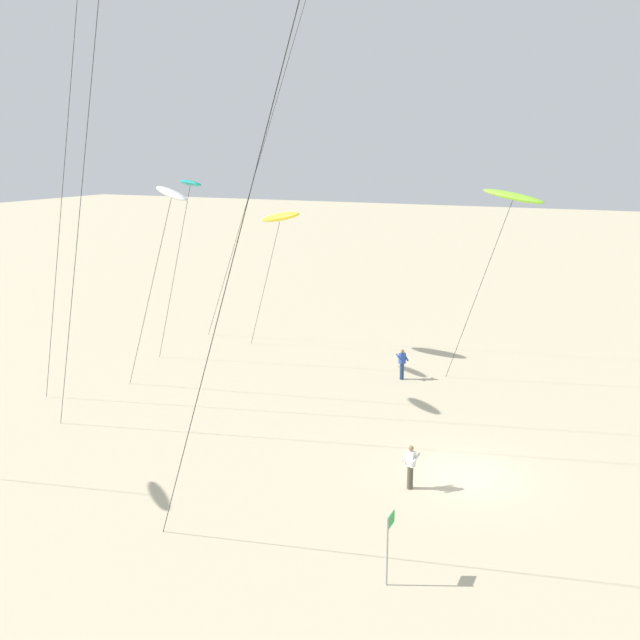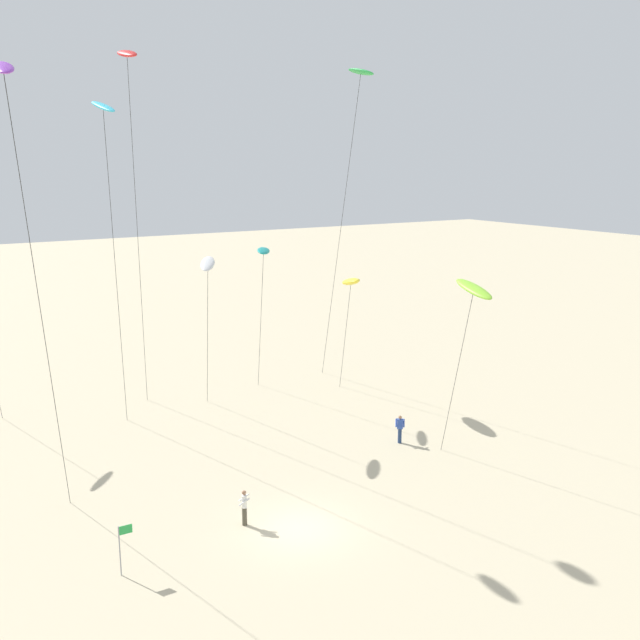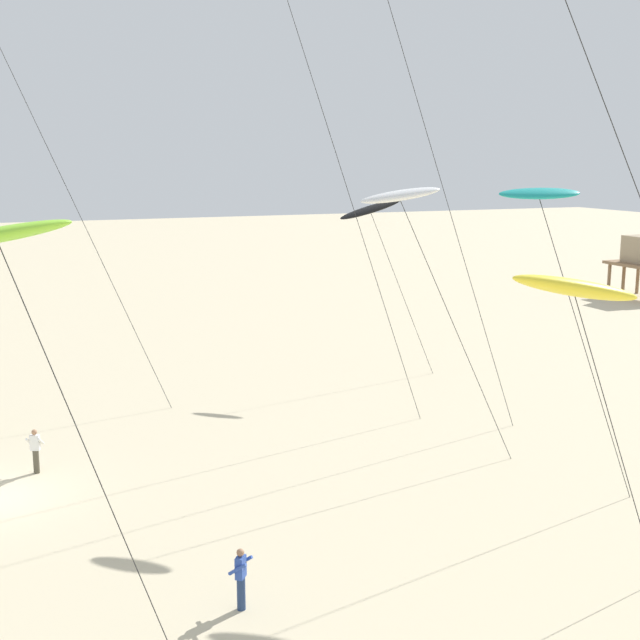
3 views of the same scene
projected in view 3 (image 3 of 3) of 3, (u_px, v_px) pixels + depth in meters
The scene contains 6 objects.
kite_teal at pixel (540, 195), 26.47m from camera, with size 2.22×4.78×10.56m.
kite_black at pixel (371, 210), 43.11m from camera, with size 2.04×4.92×9.50m.
kite_yellow at pixel (575, 288), 21.21m from camera, with size 2.14×4.36×8.74m.
kite_white at pixel (400, 197), 30.11m from camera, with size 2.49×5.74×10.54m.
kite_flyer_nearest at pixel (35, 450), 30.69m from camera, with size 0.67×0.68×1.67m.
kite_flyer_middle at pixel (241, 577), 21.38m from camera, with size 0.73×0.72×1.67m.
Camera 3 is at (29.04, 0.19, 11.41)m, focal length 47.14 mm.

